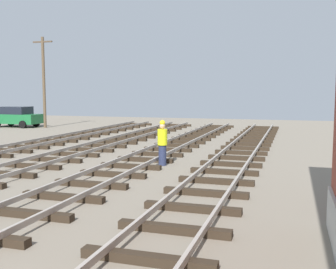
# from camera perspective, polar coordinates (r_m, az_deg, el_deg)

# --- Properties ---
(parked_car_green) EXTENTS (4.20, 2.04, 1.76)m
(parked_car_green) POSITION_cam_1_polar(r_m,az_deg,el_deg) (37.20, -20.53, 2.38)
(parked_car_green) COLOR #1E6B38
(parked_car_green) RESTS_ON ground
(utility_pole_far) EXTENTS (1.80, 0.24, 7.54)m
(utility_pole_far) POSITION_cam_1_polar(r_m,az_deg,el_deg) (35.75, -17.07, 7.27)
(utility_pole_far) COLOR brown
(utility_pole_far) RESTS_ON ground
(track_worker_foreground) EXTENTS (0.40, 0.40, 1.87)m
(track_worker_foreground) POSITION_cam_1_polar(r_m,az_deg,el_deg) (16.56, -0.79, -1.21)
(track_worker_foreground) COLOR #262D4C
(track_worker_foreground) RESTS_ON ground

